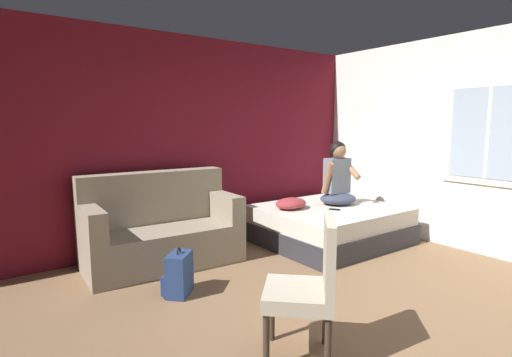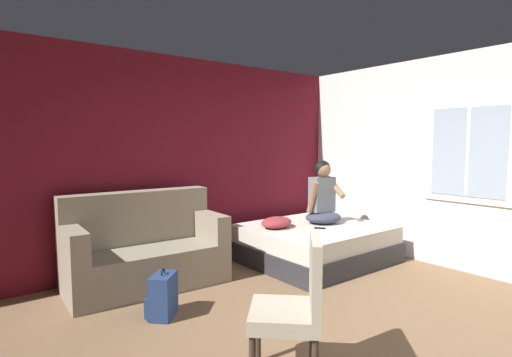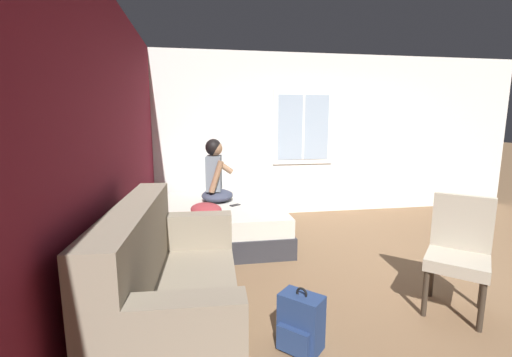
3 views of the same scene
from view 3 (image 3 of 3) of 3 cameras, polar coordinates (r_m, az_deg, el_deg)
ground_plane at (r=4.21m, az=22.96°, el=-13.55°), size 40.00×40.00×0.00m
wall_back_accent at (r=3.33m, az=-23.34°, el=4.45°), size 9.81×0.16×2.70m
wall_side_with_window at (r=6.12m, az=11.14°, el=7.12°), size 0.19×7.16×2.70m
bed at (r=4.73m, az=-5.66°, el=-7.20°), size 1.81×1.60×0.48m
couch at (r=2.64m, az=-14.14°, el=-18.01°), size 1.74×0.90×1.04m
side_chair at (r=3.40m, az=30.70°, el=-10.19°), size 0.65×0.65×0.98m
person_seated at (r=4.81m, az=-6.77°, el=0.39°), size 0.58×0.51×0.88m
backpack at (r=2.64m, az=7.40°, el=-22.77°), size 0.35×0.35×0.46m
throw_pillow at (r=4.16m, az=-8.32°, el=-5.13°), size 0.56×0.47×0.14m
cell_phone at (r=4.60m, az=-3.52°, el=-4.45°), size 0.14×0.16×0.01m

